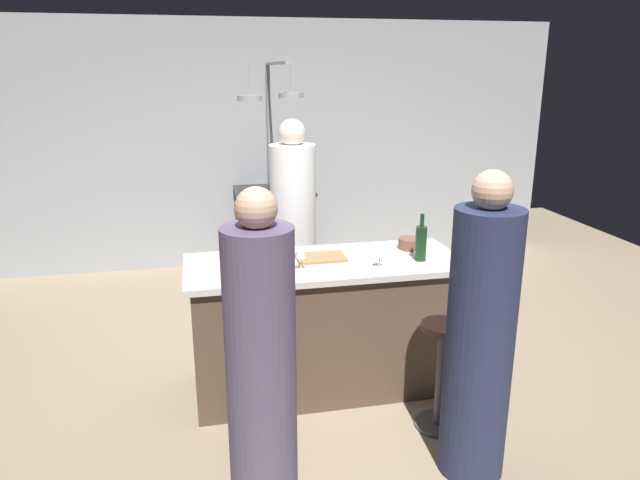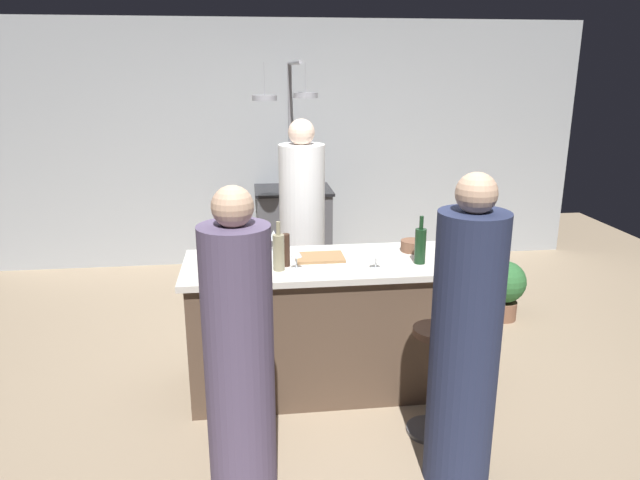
# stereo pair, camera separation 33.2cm
# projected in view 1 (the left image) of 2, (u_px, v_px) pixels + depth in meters

# --- Properties ---
(ground_plane) EXTENTS (9.00, 9.00, 0.00)m
(ground_plane) POSITION_uv_depth(u_px,v_px,m) (325.00, 384.00, 4.05)
(ground_plane) COLOR gray
(back_wall) EXTENTS (6.40, 0.16, 2.60)m
(back_wall) POSITION_uv_depth(u_px,v_px,m) (268.00, 145.00, 6.36)
(back_wall) COLOR #9EA3A8
(back_wall) RESTS_ON ground_plane
(kitchen_island) EXTENTS (1.80, 0.72, 0.90)m
(kitchen_island) POSITION_uv_depth(u_px,v_px,m) (325.00, 324.00, 3.92)
(kitchen_island) COLOR brown
(kitchen_island) RESTS_ON ground_plane
(stove_range) EXTENTS (0.80, 0.64, 0.89)m
(stove_range) POSITION_uv_depth(u_px,v_px,m) (275.00, 230.00, 6.22)
(stove_range) COLOR #47474C
(stove_range) RESTS_ON ground_plane
(chef) EXTENTS (0.37, 0.37, 1.73)m
(chef) POSITION_uv_depth(u_px,v_px,m) (293.00, 235.00, 4.75)
(chef) COLOR white
(chef) RESTS_ON ground_plane
(bar_stool_left) EXTENTS (0.28, 0.28, 0.68)m
(bar_stool_left) POSITION_uv_depth(u_px,v_px,m) (254.00, 392.00, 3.26)
(bar_stool_left) COLOR #4C4C51
(bar_stool_left) RESTS_ON ground_plane
(guest_left) EXTENTS (0.34, 0.34, 1.61)m
(guest_left) POSITION_uv_depth(u_px,v_px,m) (261.00, 364.00, 2.80)
(guest_left) COLOR #594C6B
(guest_left) RESTS_ON ground_plane
(bar_stool_right) EXTENTS (0.28, 0.28, 0.68)m
(bar_stool_right) POSITION_uv_depth(u_px,v_px,m) (441.00, 371.00, 3.48)
(bar_stool_right) COLOR #4C4C51
(bar_stool_right) RESTS_ON ground_plane
(guest_right) EXTENTS (0.35, 0.35, 1.65)m
(guest_right) POSITION_uv_depth(u_px,v_px,m) (480.00, 340.00, 3.00)
(guest_right) COLOR #262D4C
(guest_right) RESTS_ON ground_plane
(overhead_pot_rack) EXTENTS (0.56, 1.31, 2.17)m
(overhead_pot_rack) POSITION_uv_depth(u_px,v_px,m) (271.00, 124.00, 5.59)
(overhead_pot_rack) COLOR gray
(overhead_pot_rack) RESTS_ON ground_plane
(potted_plant) EXTENTS (0.36, 0.36, 0.52)m
(potted_plant) POSITION_uv_depth(u_px,v_px,m) (489.00, 281.00, 5.17)
(potted_plant) COLOR brown
(potted_plant) RESTS_ON ground_plane
(cutting_board) EXTENTS (0.32, 0.22, 0.02)m
(cutting_board) POSITION_uv_depth(u_px,v_px,m) (321.00, 257.00, 3.85)
(cutting_board) COLOR #997047
(cutting_board) RESTS_ON kitchen_island
(pepper_mill) EXTENTS (0.05, 0.05, 0.21)m
(pepper_mill) POSITION_uv_depth(u_px,v_px,m) (289.00, 251.00, 3.66)
(pepper_mill) COLOR #382319
(pepper_mill) RESTS_ON kitchen_island
(wine_bottle_dark) EXTENTS (0.07, 0.07, 0.31)m
(wine_bottle_dark) POSITION_uv_depth(u_px,v_px,m) (241.00, 262.00, 3.41)
(wine_bottle_dark) COLOR black
(wine_bottle_dark) RESTS_ON kitchen_island
(wine_bottle_red) EXTENTS (0.07, 0.07, 0.31)m
(wine_bottle_red) POSITION_uv_depth(u_px,v_px,m) (421.00, 243.00, 3.78)
(wine_bottle_red) COLOR #143319
(wine_bottle_red) RESTS_ON kitchen_island
(wine_bottle_white) EXTENTS (0.07, 0.07, 0.31)m
(wine_bottle_white) POSITION_uv_depth(u_px,v_px,m) (283.00, 252.00, 3.58)
(wine_bottle_white) COLOR gray
(wine_bottle_white) RESTS_ON kitchen_island
(wine_glass_by_chef) EXTENTS (0.07, 0.07, 0.15)m
(wine_glass_by_chef) POSITION_uv_depth(u_px,v_px,m) (380.00, 251.00, 3.65)
(wine_glass_by_chef) COLOR silver
(wine_glass_by_chef) RESTS_ON kitchen_island
(wine_glass_near_right_guest) EXTENTS (0.07, 0.07, 0.15)m
(wine_glass_near_right_guest) POSITION_uv_depth(u_px,v_px,m) (301.00, 254.00, 3.61)
(wine_glass_near_right_guest) COLOR silver
(wine_glass_near_right_guest) RESTS_ON kitchen_island
(wine_glass_near_left_guest) EXTENTS (0.07, 0.07, 0.15)m
(wine_glass_near_left_guest) POSITION_uv_depth(u_px,v_px,m) (272.00, 237.00, 3.96)
(wine_glass_near_left_guest) COLOR silver
(wine_glass_near_left_guest) RESTS_ON kitchen_island
(mixing_bowl_steel) EXTENTS (0.20, 0.20, 0.08)m
(mixing_bowl_steel) POSITION_uv_depth(u_px,v_px,m) (241.00, 261.00, 3.69)
(mixing_bowl_steel) COLOR #B7B7BC
(mixing_bowl_steel) RESTS_ON kitchen_island
(mixing_bowl_wooden) EXTENTS (0.16, 0.16, 0.08)m
(mixing_bowl_wooden) POSITION_uv_depth(u_px,v_px,m) (410.00, 243.00, 4.05)
(mixing_bowl_wooden) COLOR brown
(mixing_bowl_wooden) RESTS_ON kitchen_island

